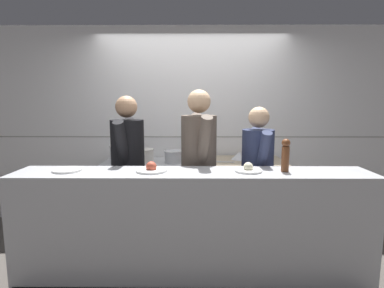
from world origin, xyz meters
name	(u,v)px	position (x,y,z in m)	size (l,w,h in m)	color
ground_plane	(191,268)	(0.00, 0.00, 0.00)	(14.00, 14.00, 0.00)	#4C4742
wall_back_tiled	(192,126)	(0.00, 1.31, 1.30)	(8.00, 0.06, 2.60)	white
oven_range	(147,196)	(-0.56, 0.90, 0.44)	(1.09, 0.71, 0.87)	#232326
prep_counter	(238,195)	(0.58, 0.90, 0.45)	(1.10, 0.65, 0.90)	gray
pass_counter	(193,229)	(0.02, -0.24, 0.51)	(3.06, 0.45, 1.03)	#B7BABF
stock_pot	(121,153)	(-0.88, 0.91, 0.98)	(0.27, 0.27, 0.21)	#B7BABF
sauce_pot	(144,155)	(-0.60, 0.96, 0.96)	(0.26, 0.26, 0.16)	beige
braising_pot	(174,156)	(-0.22, 0.90, 0.95)	(0.24, 0.24, 0.15)	#B7BABF
mixing_bowl_steel	(239,156)	(0.59, 0.95, 0.95)	(0.20, 0.20, 0.09)	#B7BABF
chefs_knife	(216,161)	(0.30, 0.79, 0.91)	(0.37, 0.07, 0.02)	#B7BABF
plated_dish_main	(67,170)	(-1.07, -0.22, 1.04)	(0.25, 0.25, 0.02)	white
plated_dish_appetiser	(151,169)	(-0.34, -0.24, 1.05)	(0.26, 0.26, 0.09)	white
plated_dish_dessert	(248,169)	(0.49, -0.23, 1.05)	(0.24, 0.24, 0.08)	white
pepper_mill	(285,154)	(0.81, -0.23, 1.18)	(0.07, 0.07, 0.28)	brown
chef_head_cook	(128,168)	(-0.66, 0.31, 0.94)	(0.35, 0.73, 1.68)	black
chef_sous	(199,167)	(0.08, 0.23, 0.97)	(0.42, 0.76, 1.74)	black
chef_line	(257,175)	(0.67, 0.24, 0.88)	(0.34, 0.69, 1.57)	black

